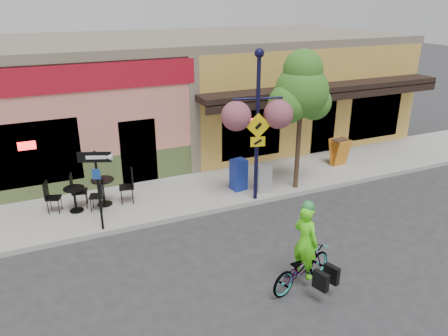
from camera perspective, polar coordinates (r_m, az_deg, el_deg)
name	(u,v)px	position (r m, az deg, el deg)	size (l,w,h in m)	color
ground	(268,211)	(13.21, 5.77, -5.58)	(90.00, 90.00, 0.00)	#2D2D30
sidewalk	(239,184)	(14.77, 1.93, -2.12)	(24.00, 3.00, 0.15)	#9E9B93
curb	(259,201)	(13.60, 4.63, -4.34)	(24.00, 0.12, 0.15)	#A8A59E
building	(183,90)	(18.99, -5.44, 10.05)	(18.20, 8.20, 4.50)	#DB7D6C
bicycle	(302,267)	(9.94, 10.10, -12.61)	(0.62, 1.79, 0.94)	maroon
cyclist_rider	(305,252)	(9.76, 10.50, -10.68)	(0.62, 0.41, 1.70)	#5EFF1A
lamp_post	(257,128)	(12.80, 4.35, 5.25)	(1.45, 0.58, 4.54)	#101033
one_way_sign	(99,191)	(11.83, -16.03, -2.96)	(0.85, 0.19, 2.22)	black
cafe_set_left	(103,188)	(13.45, -15.50, -2.56)	(1.79, 0.89, 1.07)	black
cafe_set_right	(75,196)	(13.31, -18.89, -3.49)	(1.60, 0.80, 0.96)	black
newspaper_box_blue	(239,175)	(14.02, 1.92, -0.86)	(0.46, 0.41, 1.02)	navy
newspaper_box_grey	(264,178)	(13.93, 5.26, -1.35)	(0.42, 0.38, 0.90)	#A2A2A2
street_tree	(300,121)	(13.81, 9.85, 6.07)	(1.75, 1.75, 4.48)	#3D7A26
sandwich_board	(343,153)	(16.51, 15.25, 1.85)	(0.60, 0.44, 1.00)	orange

